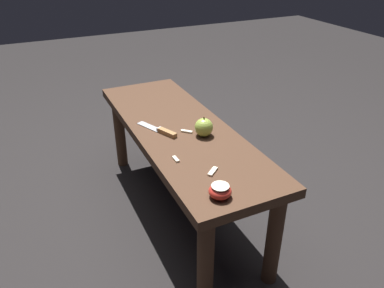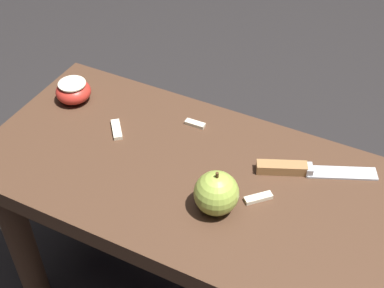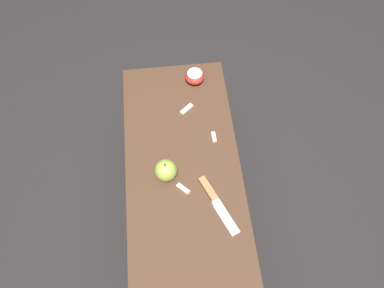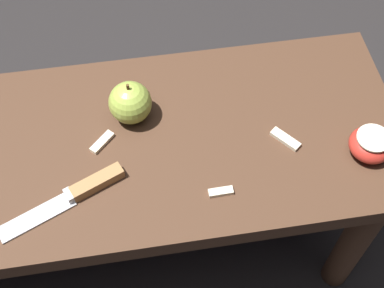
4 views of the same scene
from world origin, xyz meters
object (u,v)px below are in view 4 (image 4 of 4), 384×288
knife (80,192)px  apple_cut (371,145)px  wooden_bench (77,173)px  apple_whole (130,103)px

knife → apple_cut: 0.51m
wooden_bench → apple_whole: bearing=27.0°
wooden_bench → knife: size_ratio=5.63×
wooden_bench → apple_cut: size_ratio=16.04×
apple_whole → apple_cut: bearing=-19.6°
apple_whole → wooden_bench: bearing=-153.0°
knife → apple_whole: 0.19m
knife → apple_cut: (0.51, 0.01, 0.02)m
apple_whole → apple_cut: apple_whole is taller
wooden_bench → knife: (0.02, -0.09, 0.08)m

